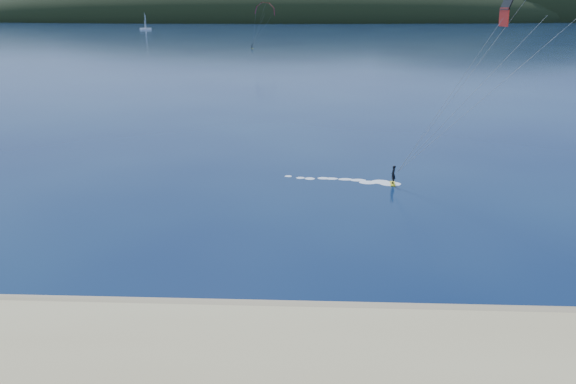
{
  "coord_description": "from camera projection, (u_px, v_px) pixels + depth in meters",
  "views": [
    {
      "loc": [
        4.67,
        -20.33,
        15.42
      ],
      "look_at": [
        3.4,
        10.0,
        5.0
      ],
      "focal_mm": 33.39,
      "sensor_mm": 36.0,
      "label": 1
    }
  ],
  "objects": [
    {
      "name": "wet_sand",
      "position": [
        220.0,
        312.0,
        28.64
      ],
      "size": [
        220.0,
        2.5,
        0.1
      ],
      "color": "#918054",
      "rests_on": "ground"
    },
    {
      "name": "kitesurfer_near",
      "position": [
        537.0,
        24.0,
        41.32
      ],
      "size": [
        24.58,
        6.66,
        17.75
      ],
      "color": "yellow",
      "rests_on": "ground"
    },
    {
      "name": "ground",
      "position": [
        204.0,
        365.0,
        24.4
      ],
      "size": [
        1800.0,
        1800.0,
        0.0
      ],
      "primitive_type": "plane",
      "color": "#071439",
      "rests_on": "ground"
    },
    {
      "name": "headland",
      "position": [
        308.0,
        21.0,
        728.72
      ],
      "size": [
        1200.0,
        310.0,
        140.0
      ],
      "color": "black",
      "rests_on": "ground"
    },
    {
      "name": "sailboat",
      "position": [
        146.0,
        28.0,
        414.4
      ],
      "size": [
        9.08,
        5.71,
        12.7
      ],
      "color": "white",
      "rests_on": "ground"
    },
    {
      "name": "kitesurfer_far",
      "position": [
        265.0,
        13.0,
        208.85
      ],
      "size": [
        10.32,
        6.73,
        16.17
      ],
      "color": "yellow",
      "rests_on": "ground"
    }
  ]
}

